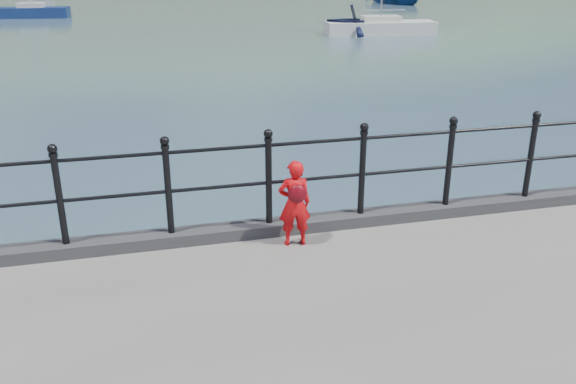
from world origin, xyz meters
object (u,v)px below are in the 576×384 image
object	(u,v)px
sailboat_near	(380,28)
sailboat_port	(32,13)
railing	(219,175)
launch_navy	(355,20)
child	(295,203)

from	to	relation	value
sailboat_near	sailboat_port	bearing A→B (deg)	151.29
sailboat_near	railing	bearing A→B (deg)	-109.08
launch_navy	sailboat_port	bearing A→B (deg)	65.78
child	launch_navy	distance (m)	27.77
child	sailboat_port	distance (m)	40.70
sailboat_near	child	bearing A→B (deg)	-107.24
railing	child	size ratio (longest dim) A/B	17.14
sailboat_port	sailboat_near	size ratio (longest dim) A/B	0.87
launch_navy	sailboat_near	size ratio (longest dim) A/B	0.37
railing	launch_navy	distance (m)	27.75
launch_navy	sailboat_port	size ratio (longest dim) A/B	0.42
sailboat_port	sailboat_near	bearing A→B (deg)	-29.52
railing	launch_navy	world-z (taller)	railing
launch_navy	sailboat_near	world-z (taller)	sailboat_near
child	sailboat_near	bearing A→B (deg)	-109.44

